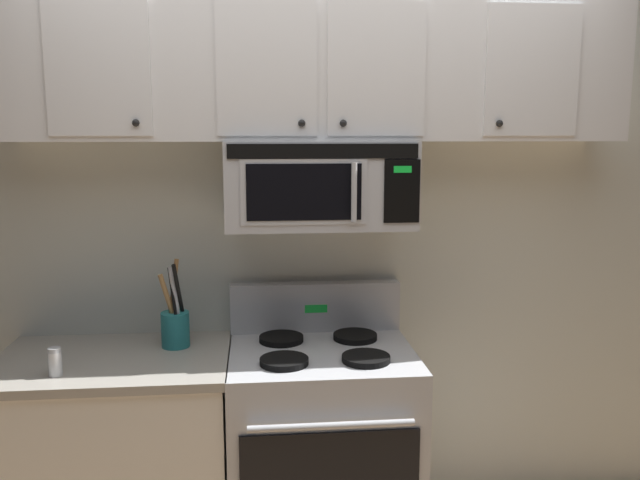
% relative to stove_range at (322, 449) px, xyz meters
% --- Properties ---
extents(back_wall, '(5.20, 0.10, 2.70)m').
position_rel_stove_range_xyz_m(back_wall, '(0.00, 0.37, 0.88)').
color(back_wall, silver).
rests_on(back_wall, ground_plane).
extents(stove_range, '(0.76, 0.69, 1.12)m').
position_rel_stove_range_xyz_m(stove_range, '(0.00, 0.00, 0.00)').
color(stove_range, '#B7BABF').
rests_on(stove_range, ground_plane).
extents(over_range_microwave, '(0.76, 0.43, 0.35)m').
position_rel_stove_range_xyz_m(over_range_microwave, '(-0.00, 0.12, 1.11)').
color(over_range_microwave, '#B7BABF').
extents(upper_cabinets, '(2.50, 0.36, 0.55)m').
position_rel_stove_range_xyz_m(upper_cabinets, '(-0.00, 0.15, 1.56)').
color(upper_cabinets, silver).
extents(counter_segment, '(0.93, 0.65, 0.90)m').
position_rel_stove_range_xyz_m(counter_segment, '(-0.84, 0.01, -0.02)').
color(counter_segment, white).
rests_on(counter_segment, ground_plane).
extents(utensil_crock_teal, '(0.12, 0.12, 0.37)m').
position_rel_stove_range_xyz_m(utensil_crock_teal, '(-0.60, 0.11, 0.53)').
color(utensil_crock_teal, teal).
rests_on(utensil_crock_teal, counter_segment).
extents(salt_shaker, '(0.05, 0.05, 0.11)m').
position_rel_stove_range_xyz_m(salt_shaker, '(-1.00, -0.18, 0.48)').
color(salt_shaker, white).
rests_on(salt_shaker, counter_segment).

